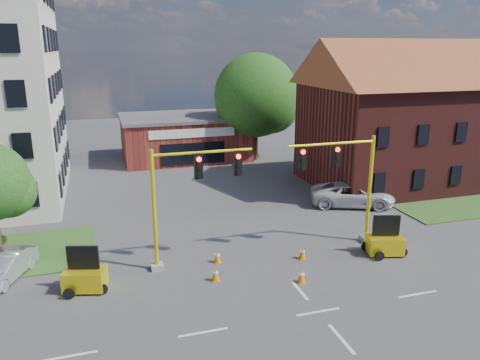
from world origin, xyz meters
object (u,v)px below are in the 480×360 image
Objects in this scene: trailer_west at (85,277)px; trailer_east at (385,242)px; signal_mast_west at (187,193)px; pickup_white at (352,194)px; signal_mast_east at (344,178)px.

trailer_east reaches higher than trailer_west.
signal_mast_west is 1.07× the size of pickup_white.
signal_mast_east reaches higher than trailer_west.
pickup_white is at bearing 54.69° from signal_mast_east.
trailer_east is (15.45, -0.70, 0.01)m from trailer_west.
signal_mast_west is 6.14m from trailer_west.
signal_mast_west is at bearing 27.85° from trailer_west.
pickup_white is (2.51, 7.68, 0.15)m from trailer_east.
signal_mast_east is 4.08m from trailer_east.
trailer_west is (-5.08, -1.10, -3.27)m from signal_mast_west.
trailer_west is 0.36× the size of pickup_white.
pickup_white is (17.96, 6.98, 0.15)m from trailer_west.
signal_mast_west reaches higher than pickup_white.
pickup_white is at bearing 24.56° from signal_mast_west.
trailer_east is 0.37× the size of pickup_white.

